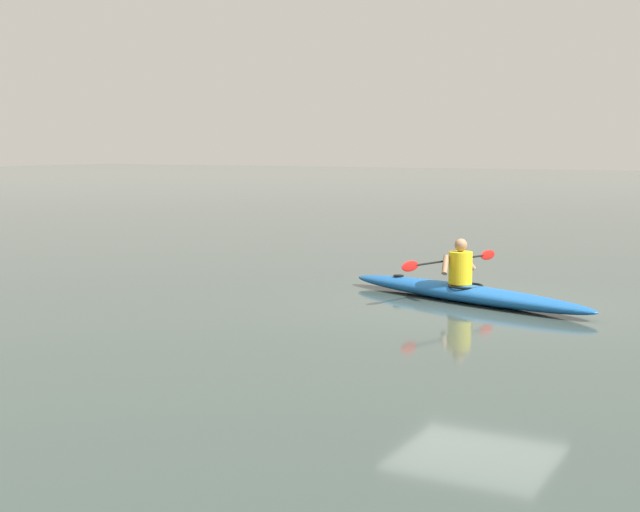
{
  "coord_description": "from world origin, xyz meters",
  "views": [
    {
      "loc": [
        -4.28,
        13.26,
        2.52
      ],
      "look_at": [
        0.99,
        3.51,
        1.12
      ],
      "focal_mm": 49.21,
      "sensor_mm": 36.0,
      "label": 1
    }
  ],
  "objects": [
    {
      "name": "ground_plane",
      "position": [
        0.0,
        0.0,
        0.0
      ],
      "size": [
        160.0,
        160.0,
        0.0
      ],
      "primitive_type": "plane",
      "color": "#384742"
    },
    {
      "name": "kayak",
      "position": [
        0.33,
        -0.23,
        0.14
      ],
      "size": [
        4.72,
        2.08,
        0.28
      ],
      "color": "#1959A5",
      "rests_on": "ground"
    },
    {
      "name": "kayaker",
      "position": [
        0.44,
        -0.26,
        0.59
      ],
      "size": [
        0.8,
        2.34,
        0.74
      ],
      "color": "yellow",
      "rests_on": "kayak"
    }
  ]
}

